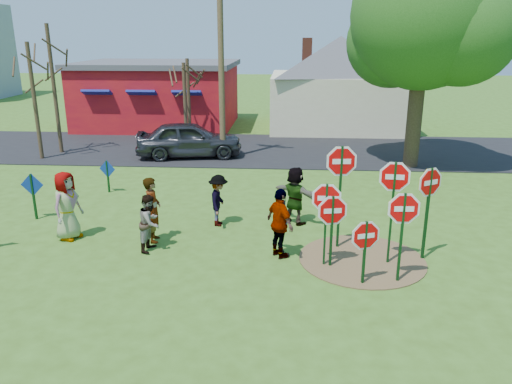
# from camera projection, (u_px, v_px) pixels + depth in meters

# --- Properties ---
(ground) EXTENTS (120.00, 120.00, 0.00)m
(ground) POSITION_uv_depth(u_px,v_px,m) (195.00, 240.00, 13.96)
(ground) COLOR #395A19
(ground) RESTS_ON ground
(road) EXTENTS (120.00, 7.50, 0.04)m
(road) POSITION_uv_depth(u_px,v_px,m) (237.00, 149.00, 24.89)
(road) COLOR black
(road) RESTS_ON ground
(dirt_patch) EXTENTS (3.20, 3.20, 0.03)m
(dirt_patch) POSITION_uv_depth(u_px,v_px,m) (362.00, 259.00, 12.71)
(dirt_patch) COLOR brown
(dirt_patch) RESTS_ON ground
(red_building) EXTENTS (9.40, 7.69, 3.90)m
(red_building) POSITION_uv_depth(u_px,v_px,m) (159.00, 94.00, 30.83)
(red_building) COLOR maroon
(red_building) RESTS_ON ground
(cream_house) EXTENTS (9.40, 9.40, 6.50)m
(cream_house) POSITION_uv_depth(u_px,v_px,m) (339.00, 79.00, 29.83)
(cream_house) COLOR beige
(cream_house) RESTS_ON ground
(stop_sign_a) EXTENTS (0.98, 0.23, 1.97)m
(stop_sign_a) POSITION_uv_depth(u_px,v_px,m) (332.00, 216.00, 11.98)
(stop_sign_a) COLOR #0F3816
(stop_sign_a) RESTS_ON ground
(stop_sign_b) EXTENTS (1.08, 0.14, 2.94)m
(stop_sign_b) POSITION_uv_depth(u_px,v_px,m) (341.00, 171.00, 12.84)
(stop_sign_b) COLOR #0F3816
(stop_sign_b) RESTS_ON ground
(stop_sign_c) EXTENTS (1.00, 0.13, 2.76)m
(stop_sign_c) POSITION_uv_depth(u_px,v_px,m) (394.00, 189.00, 11.97)
(stop_sign_c) COLOR #0F3816
(stop_sign_c) RESTS_ON ground
(stop_sign_d) EXTENTS (0.86, 0.53, 2.55)m
(stop_sign_d) POSITION_uv_depth(u_px,v_px,m) (429.00, 191.00, 12.23)
(stop_sign_d) COLOR #0F3816
(stop_sign_d) RESTS_ON ground
(stop_sign_e) EXTENTS (0.89, 0.32, 1.67)m
(stop_sign_e) POSITION_uv_depth(u_px,v_px,m) (365.00, 240.00, 11.18)
(stop_sign_e) COLOR #0F3816
(stop_sign_e) RESTS_ON ground
(stop_sign_f) EXTENTS (0.99, 0.07, 2.29)m
(stop_sign_f) POSITION_uv_depth(u_px,v_px,m) (403.00, 216.00, 11.14)
(stop_sign_f) COLOR #0F3816
(stop_sign_f) RESTS_ON ground
(stop_sign_g) EXTENTS (0.97, 0.07, 2.24)m
(stop_sign_g) POSITION_uv_depth(u_px,v_px,m) (326.00, 206.00, 11.99)
(stop_sign_g) COLOR #0F3816
(stop_sign_g) RESTS_ON ground
(blue_diamond_c) EXTENTS (0.72, 0.07, 1.47)m
(blue_diamond_c) POSITION_uv_depth(u_px,v_px,m) (33.00, 191.00, 15.27)
(blue_diamond_c) COLOR #0F3816
(blue_diamond_c) RESTS_ON ground
(blue_diamond_d) EXTENTS (0.63, 0.18, 1.20)m
(blue_diamond_d) POSITION_uv_depth(u_px,v_px,m) (108.00, 173.00, 17.94)
(blue_diamond_d) COLOR #0F3816
(blue_diamond_d) RESTS_ON ground
(person_a) EXTENTS (0.89, 1.10, 1.94)m
(person_a) POSITION_uv_depth(u_px,v_px,m) (67.00, 206.00, 13.79)
(person_a) COLOR #384580
(person_a) RESTS_ON ground
(person_b) EXTENTS (0.55, 0.73, 1.83)m
(person_b) POSITION_uv_depth(u_px,v_px,m) (153.00, 210.00, 13.64)
(person_b) COLOR #21655D
(person_b) RESTS_ON ground
(person_c) EXTENTS (0.69, 0.83, 1.54)m
(person_c) POSITION_uv_depth(u_px,v_px,m) (150.00, 223.00, 13.11)
(person_c) COLOR brown
(person_c) RESTS_ON ground
(person_d) EXTENTS (0.60, 1.02, 1.56)m
(person_d) POSITION_uv_depth(u_px,v_px,m) (219.00, 200.00, 14.83)
(person_d) COLOR #36363C
(person_d) RESTS_ON ground
(person_e) EXTENTS (0.98, 1.14, 1.84)m
(person_e) POSITION_uv_depth(u_px,v_px,m) (280.00, 224.00, 12.63)
(person_e) COLOR #562C5C
(person_e) RESTS_ON ground
(person_f) EXTENTS (1.64, 1.37, 1.77)m
(person_f) POSITION_uv_depth(u_px,v_px,m) (295.00, 196.00, 14.94)
(person_f) COLOR #194A2D
(person_f) RESTS_ON ground
(suv) EXTENTS (5.08, 2.75, 1.64)m
(suv) POSITION_uv_depth(u_px,v_px,m) (189.00, 139.00, 23.03)
(suv) COLOR #2D2D32
(suv) RESTS_ON road
(utility_pole) EXTENTS (1.95, 0.79, 8.32)m
(utility_pole) POSITION_uv_depth(u_px,v_px,m) (221.00, 61.00, 21.51)
(utility_pole) COLOR #4C3823
(utility_pole) RESTS_ON ground
(leafy_tree) EXTENTS (6.42, 5.86, 9.12)m
(leafy_tree) POSITION_uv_depth(u_px,v_px,m) (427.00, 24.00, 19.87)
(leafy_tree) COLOR #382819
(leafy_tree) RESTS_ON ground
(bare_tree_west) EXTENTS (1.80, 1.80, 5.19)m
(bare_tree_west) POSITION_uv_depth(u_px,v_px,m) (32.00, 85.00, 21.96)
(bare_tree_west) COLOR #382819
(bare_tree_west) RESTS_ON ground
(bare_tree_east) EXTENTS (1.80, 1.80, 4.32)m
(bare_tree_east) POSITION_uv_depth(u_px,v_px,m) (188.00, 89.00, 25.83)
(bare_tree_east) COLOR #382819
(bare_tree_east) RESTS_ON ground
(bare_tree_mid) EXTENTS (1.80, 1.80, 5.97)m
(bare_tree_mid) POSITION_uv_depth(u_px,v_px,m) (52.00, 71.00, 23.01)
(bare_tree_mid) COLOR #382819
(bare_tree_mid) RESTS_ON ground
(bare_tree_extra) EXTENTS (1.80, 1.80, 4.14)m
(bare_tree_extra) POSITION_uv_depth(u_px,v_px,m) (185.00, 92.00, 25.41)
(bare_tree_extra) COLOR #382819
(bare_tree_extra) RESTS_ON ground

